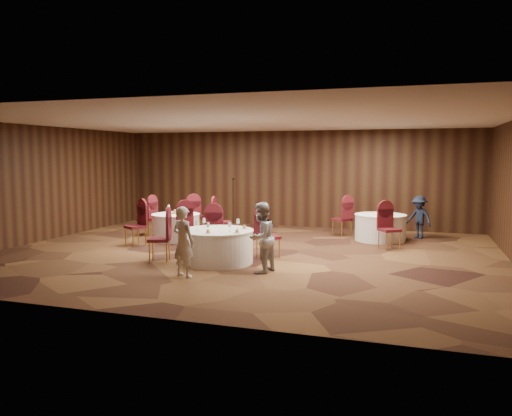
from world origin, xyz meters
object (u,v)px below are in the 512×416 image
(table_main, at_px, (217,246))
(table_right, at_px, (380,227))
(table_left, at_px, (176,227))
(woman_b, at_px, (261,238))
(woman_a, at_px, (183,242))
(mic_stand, at_px, (233,213))
(man_c, at_px, (419,217))

(table_main, height_order, table_right, same)
(table_left, height_order, woman_b, woman_b)
(woman_a, bearing_deg, woman_b, -131.45)
(table_main, height_order, woman_a, woman_a)
(table_main, xyz_separation_m, mic_stand, (-1.62, 5.30, 0.10))
(table_right, bearing_deg, table_left, -162.90)
(woman_a, xyz_separation_m, woman_b, (1.34, 0.80, 0.02))
(table_main, height_order, man_c, man_c)
(table_left, distance_m, woman_b, 4.62)
(table_left, bearing_deg, mic_stand, 77.36)
(table_main, bearing_deg, mic_stand, 107.01)
(table_left, relative_size, woman_a, 0.97)
(table_left, height_order, woman_a, woman_a)
(table_right, xyz_separation_m, woman_a, (-3.36, -5.51, 0.32))
(mic_stand, bearing_deg, table_main, -72.99)
(woman_a, bearing_deg, table_left, -43.12)
(woman_b, bearing_deg, woman_a, -43.57)
(woman_b, bearing_deg, mic_stand, -138.69)
(table_left, bearing_deg, man_c, 20.27)
(mic_stand, relative_size, man_c, 1.33)
(mic_stand, height_order, woman_b, mic_stand)
(table_left, bearing_deg, table_main, -47.07)
(table_left, relative_size, woman_b, 0.94)
(table_right, xyz_separation_m, woman_b, (-2.02, -4.71, 0.34))
(mic_stand, xyz_separation_m, woman_a, (1.49, -6.69, 0.22))
(mic_stand, relative_size, woman_b, 1.14)
(table_left, xyz_separation_m, woman_a, (2.13, -3.82, 0.32))
(table_main, distance_m, woman_b, 1.39)
(table_right, distance_m, mic_stand, 4.99)
(table_right, height_order, woman_b, woman_b)
(table_main, distance_m, woman_a, 1.43)
(woman_a, height_order, man_c, woman_a)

